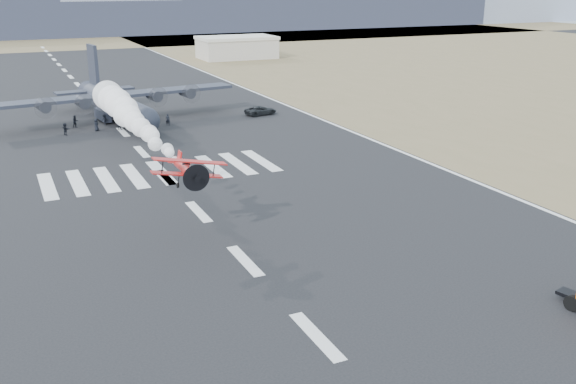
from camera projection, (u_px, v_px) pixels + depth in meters
scrub_far at (36, 41)px, 226.67m from camera, size 500.00×80.00×0.00m
runway_markings at (142, 152)px, 79.95m from camera, size 60.00×260.00×0.01m
ridge_seg_d at (28, 18)px, 250.52m from camera, size 150.00×50.00×13.00m
ridge_seg_e at (189, 12)px, 275.92m from camera, size 150.00×50.00×15.00m
ridge_seg_f at (323, 7)px, 301.33m from camera, size 150.00×50.00×17.00m
ridge_seg_g at (436, 9)px, 327.67m from camera, size 150.00×50.00×13.00m
hangar_right at (237, 47)px, 174.88m from camera, size 20.50×12.50×5.90m
aerobatic_biplane at (187, 169)px, 51.22m from camera, size 5.92×5.34×2.79m
smoke_trail at (119, 106)px, 75.48m from camera, size 3.78×34.77×3.78m
transport_aircraft at (115, 102)px, 97.28m from camera, size 36.50×29.95×10.53m
support_vehicle at (261, 110)px, 101.69m from camera, size 5.42×3.15×1.42m
crew_a at (118, 122)px, 92.75m from camera, size 0.76×0.78×1.64m
crew_b at (119, 123)px, 91.67m from camera, size 0.98×0.97×1.76m
crew_c at (105, 120)px, 94.38m from camera, size 1.10×0.68×1.59m
crew_d at (133, 122)px, 92.48m from camera, size 1.15×0.91×1.74m
crew_e at (96, 125)px, 90.77m from camera, size 0.95×1.01×1.77m
crew_f at (65, 129)px, 88.39m from camera, size 1.15×1.60×1.67m
crew_g at (168, 120)px, 94.13m from camera, size 0.78×0.71×1.74m
crew_h at (75, 122)px, 92.73m from camera, size 1.01×0.80×1.82m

